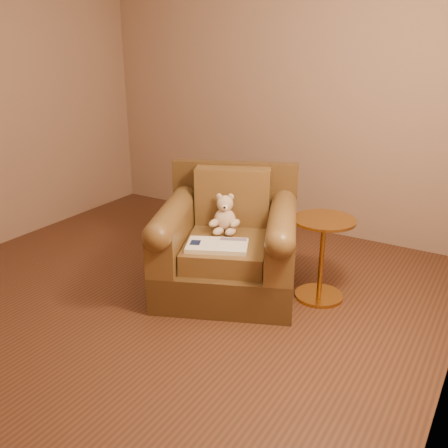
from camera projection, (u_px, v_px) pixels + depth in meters
The scene contains 6 objects.
floor at pixel (160, 300), 3.78m from camera, with size 4.00×4.00×0.00m, color #4F2C1B.
room at pixel (148, 62), 3.18m from camera, with size 4.02×4.02×2.71m.
armchair at pixel (228, 245), 3.86m from camera, with size 1.32×1.29×0.92m.
teddy_bear at pixel (225, 217), 3.87m from camera, with size 0.22×0.25×0.30m.
guidebook at pixel (217, 246), 3.59m from camera, with size 0.51×0.42×0.04m.
side_table at pixel (322, 256), 3.70m from camera, with size 0.46×0.46×0.64m.
Camera 1 is at (2.14, -2.61, 1.86)m, focal length 40.00 mm.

